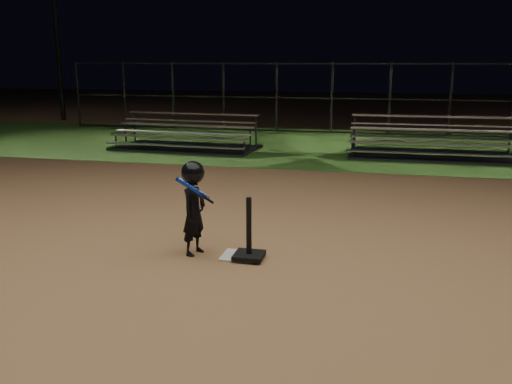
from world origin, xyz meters
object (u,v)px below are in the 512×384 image
Objects in this scene: bleacher_right at (431,149)px; batting_tee at (249,247)px; home_plate at (239,256)px; bleacher_left at (185,142)px; child_batter at (194,205)px; light_pole_left at (53,2)px.

batting_tee is at bearing -108.72° from bleacher_right.
home_plate is 0.11× the size of bleacher_left.
child_batter is at bearing -178.47° from home_plate.
bleacher_right is (3.10, 8.62, 0.21)m from home_plate.
batting_tee is 19.89m from light_pole_left.
home_plate is at bearing -109.75° from bleacher_right.
batting_tee reaches higher than home_plate.
light_pole_left is (-8.14, 6.51, 4.74)m from bleacher_left.
child_batter reaches higher than bleacher_right.
light_pole_left is (-12.15, 15.01, 4.77)m from batting_tee.
batting_tee is at bearing -23.21° from home_plate.
bleacher_left is (-4.01, 8.50, 0.04)m from batting_tee.
bleacher_left is (-3.86, 8.44, 0.20)m from home_plate.
home_plate is 0.55× the size of batting_tee.
bleacher_left is at bearing -38.62° from light_pole_left.
child_batter is at bearing -65.32° from bleacher_left.
home_plate is at bearing -61.76° from bleacher_left.
home_plate is 0.23m from batting_tee.
home_plate is 0.90m from child_batter.
bleacher_left is 0.52× the size of light_pole_left.
child_batter reaches higher than batting_tee.
light_pole_left reaches higher than home_plate.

